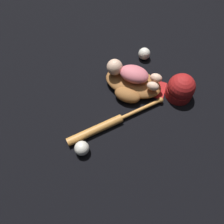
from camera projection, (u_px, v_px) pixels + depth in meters
The scene contains 7 objects.
ground_plane at pixel (130, 81), 1.38m from camera, with size 6.00×6.00×0.00m, color black.
baseball_glove at pixel (132, 85), 1.32m from camera, with size 0.39×0.31×0.08m.
baby_figure at pixel (131, 73), 1.26m from camera, with size 0.33×0.18×0.09m.
baseball_bat at pixel (105, 126), 1.19m from camera, with size 0.52×0.36×0.05m.
baseball at pixel (82, 148), 1.11m from camera, with size 0.08×0.08×0.08m.
baseball_spare at pixel (144, 54), 1.45m from camera, with size 0.08×0.08×0.08m.
baseball_cap at pixel (180, 88), 1.27m from camera, with size 0.23×0.18×0.16m.
Camera 1 is at (0.03, 0.89, 1.08)m, focal length 35.00 mm.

